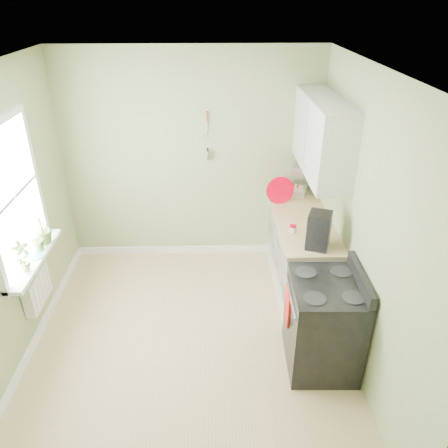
{
  "coord_description": "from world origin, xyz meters",
  "views": [
    {
      "loc": [
        0.25,
        -3.38,
        3.22
      ],
      "look_at": [
        0.37,
        0.55,
        1.11
      ],
      "focal_mm": 35.0,
      "sensor_mm": 36.0,
      "label": 1
    }
  ],
  "objects_px": {
    "stove": "(323,324)",
    "coffee_maker": "(318,231)",
    "stand_mixer": "(299,179)",
    "kettle": "(277,186)"
  },
  "relations": [
    {
      "from": "stove",
      "to": "coffee_maker",
      "type": "height_order",
      "value": "coffee_maker"
    },
    {
      "from": "stand_mixer",
      "to": "coffee_maker",
      "type": "height_order",
      "value": "stand_mixer"
    },
    {
      "from": "coffee_maker",
      "to": "kettle",
      "type": "bearing_deg",
      "value": 99.81
    },
    {
      "from": "stove",
      "to": "coffee_maker",
      "type": "bearing_deg",
      "value": 87.15
    },
    {
      "from": "stove",
      "to": "stand_mixer",
      "type": "xyz_separation_m",
      "value": [
        0.08,
        1.99,
        0.63
      ]
    },
    {
      "from": "stand_mixer",
      "to": "coffee_maker",
      "type": "xyz_separation_m",
      "value": [
        -0.05,
        -1.34,
        -0.0
      ]
    },
    {
      "from": "stand_mixer",
      "to": "kettle",
      "type": "bearing_deg",
      "value": -175.43
    },
    {
      "from": "stove",
      "to": "kettle",
      "type": "bearing_deg",
      "value": 95.66
    },
    {
      "from": "stand_mixer",
      "to": "coffee_maker",
      "type": "distance_m",
      "value": 1.34
    },
    {
      "from": "stove",
      "to": "coffee_maker",
      "type": "xyz_separation_m",
      "value": [
        0.03,
        0.65,
        0.63
      ]
    }
  ]
}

